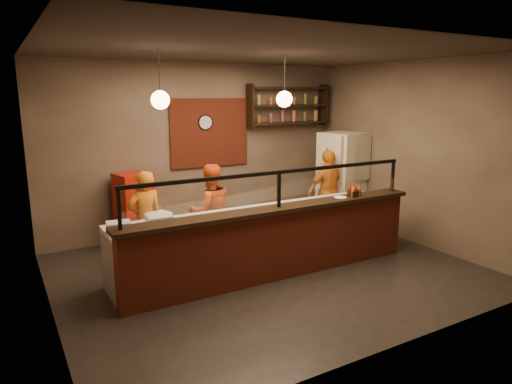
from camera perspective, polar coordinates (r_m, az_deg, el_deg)
floor at (r=7.03m, az=1.43°, el=-9.77°), size 6.00×6.00×0.00m
ceiling at (r=6.55m, az=1.59°, el=17.18°), size 6.00×6.00×0.00m
wall_back at (r=8.82m, az=-7.02°, el=5.38°), size 6.00×0.00×6.00m
wall_left at (r=5.68m, az=-25.31°, el=0.58°), size 0.00×5.00×5.00m
wall_right at (r=8.55m, az=19.01°, el=4.60°), size 0.00×5.00×5.00m
wall_front at (r=4.69m, az=17.60°, el=-1.03°), size 6.00×0.00×6.00m
brick_patch at (r=8.84m, az=-5.79°, el=7.38°), size 1.60×0.04×1.30m
service_counter at (r=6.62m, az=2.82°, el=-6.58°), size 4.60×0.25×1.00m
counter_ledge at (r=6.47m, az=2.86°, el=-2.13°), size 4.70×0.37×0.06m
worktop_cabinet at (r=7.05m, az=0.60°, el=-6.04°), size 4.60×0.75×0.85m
worktop at (r=6.92m, az=0.61°, el=-2.50°), size 4.60×0.75×0.05m
sneeze_guard at (r=6.40m, az=2.90°, el=0.82°), size 4.50×0.05×0.52m
wall_shelving at (r=9.51m, az=4.08°, el=10.76°), size 1.84×0.28×0.85m
wall_clock at (r=8.78m, az=-6.39°, el=8.64°), size 0.30×0.04×0.30m
pendant_left at (r=6.08m, az=-11.88°, el=11.21°), size 0.24×0.24×0.77m
pendant_right at (r=6.91m, az=3.56°, el=11.52°), size 0.24×0.24×0.77m
cook_left at (r=7.17m, az=-13.66°, el=-3.35°), size 0.58×0.42×1.50m
cook_mid at (r=7.42m, az=-5.72°, el=-2.40°), size 0.80×0.65×1.54m
cook_right at (r=8.82m, az=9.06°, el=0.06°), size 0.96×0.44×1.60m
fridge at (r=9.34m, az=10.70°, el=1.55°), size 0.93×0.89×1.88m
red_cooler at (r=8.21m, az=-14.96°, el=-2.19°), size 0.66×0.62×1.30m
pizza_dough at (r=6.97m, az=2.34°, el=-2.13°), size 0.61×0.61×0.01m
prep_tub_a at (r=6.03m, az=-16.79°, el=-4.27°), size 0.32×0.27×0.15m
prep_tub_b at (r=6.34m, az=-12.06°, el=-3.21°), size 0.35×0.31×0.15m
prep_tub_c at (r=6.14m, az=-11.94°, el=-3.65°), size 0.34×0.28×0.16m
rolling_pin at (r=6.25m, az=-11.35°, el=-3.85°), size 0.33×0.20×0.06m
condiment_caddy at (r=7.28m, az=12.16°, el=-0.16°), size 0.18×0.15×0.10m
pepper_mill at (r=7.81m, az=16.69°, el=0.87°), size 0.05×0.05×0.21m
small_plate at (r=7.14m, az=10.50°, el=-0.67°), size 0.24×0.24×0.01m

